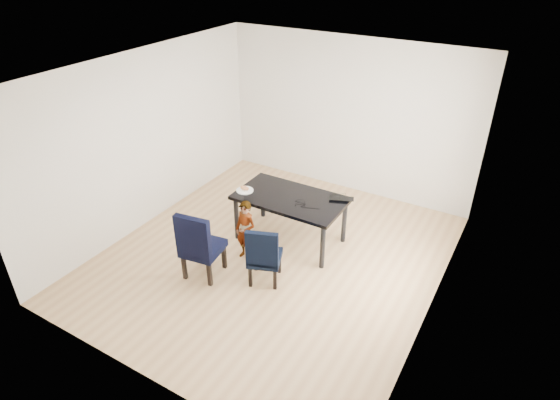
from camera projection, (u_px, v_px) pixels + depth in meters
The scene contains 14 objects.
floor at pixel (273, 256), 6.82m from camera, with size 4.50×5.00×0.01m, color tan.
ceiling at pixel (271, 70), 5.46m from camera, with size 4.50×5.00×0.01m, color white.
wall_back at pixel (348, 117), 8.01m from camera, with size 4.50×0.01×2.70m, color white.
wall_front at pixel (131, 281), 4.27m from camera, with size 4.50×0.01×2.70m, color silver.
wall_left at pixel (146, 140), 7.13m from camera, with size 0.01×5.00×2.70m, color white.
wall_right at pixel (447, 221), 5.16m from camera, with size 0.01×5.00×2.70m, color beige.
dining_table at pixel (290, 219), 7.01m from camera, with size 1.60×0.90×0.75m, color black.
chair_left at pixel (203, 242), 6.24m from camera, with size 0.49×0.51×1.02m, color black.
chair_right at pixel (265, 253), 6.16m from camera, with size 0.42×0.44×0.87m, color black.
child at pixel (246, 231), 6.56m from camera, with size 0.34×0.22×0.92m, color #FF4D15.
plate at pixel (245, 190), 6.98m from camera, with size 0.26×0.26×0.01m, color white.
sandwich at pixel (245, 188), 6.96m from camera, with size 0.15×0.07×0.06m, color #BE7344.
laptop at pixel (342, 197), 6.78m from camera, with size 0.35×0.23×0.03m, color black.
cable_tangle at pixel (300, 206), 6.60m from camera, with size 0.13×0.13×0.01m, color black.
Camera 1 is at (2.86, -4.68, 4.14)m, focal length 30.00 mm.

